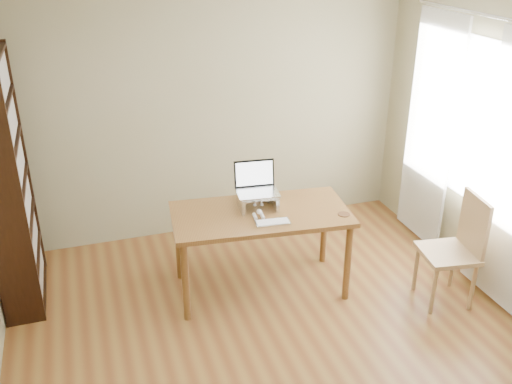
% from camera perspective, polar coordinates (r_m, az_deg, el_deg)
% --- Properties ---
extents(room, '(4.04, 4.54, 2.64)m').
position_cam_1_polar(room, '(3.64, 4.19, -1.26)').
color(room, brown).
rests_on(room, ground).
extents(bookshelf, '(0.30, 0.90, 2.10)m').
position_cam_1_polar(bookshelf, '(4.95, -23.62, 0.76)').
color(bookshelf, black).
rests_on(bookshelf, ground).
extents(curtains, '(0.03, 1.90, 2.25)m').
position_cam_1_polar(curtains, '(5.24, 20.34, 4.04)').
color(curtains, white).
rests_on(curtains, ground).
extents(desk, '(1.55, 0.89, 0.75)m').
position_cam_1_polar(desk, '(4.79, 0.47, -2.99)').
color(desk, brown).
rests_on(desk, ground).
extents(laptop_stand, '(0.32, 0.25, 0.13)m').
position_cam_1_polar(laptop_stand, '(4.78, 0.17, -0.72)').
color(laptop_stand, silver).
rests_on(laptop_stand, desk).
extents(laptop, '(0.37, 0.32, 0.24)m').
position_cam_1_polar(laptop, '(4.79, -0.05, 0.77)').
color(laptop, silver).
rests_on(laptop, laptop_stand).
extents(keyboard, '(0.29, 0.15, 0.02)m').
position_cam_1_polar(keyboard, '(4.57, 1.68, -3.06)').
color(keyboard, silver).
rests_on(keyboard, desk).
extents(coaster, '(0.10, 0.10, 0.01)m').
position_cam_1_polar(coaster, '(4.76, 8.77, -2.21)').
color(coaster, '#4E301B').
rests_on(coaster, desk).
extents(cat, '(0.24, 0.47, 0.14)m').
position_cam_1_polar(cat, '(4.81, -0.28, -0.85)').
color(cat, '#413B33').
rests_on(cat, desk).
extents(chair, '(0.48, 0.48, 0.96)m').
position_cam_1_polar(chair, '(5.01, 19.41, -5.05)').
color(chair, '#9E8755').
rests_on(chair, ground).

